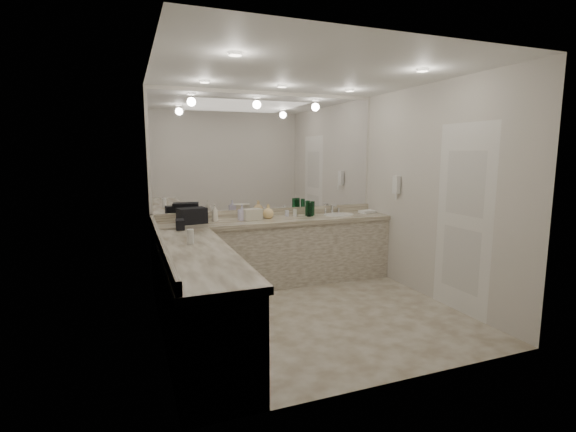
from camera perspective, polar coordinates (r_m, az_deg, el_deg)
name	(u,v)px	position (r m, az deg, el deg)	size (l,w,h in m)	color
floor	(312,314)	(4.77, 3.31, -13.25)	(3.20, 3.20, 0.00)	#BCB3A1
ceiling	(314,71)	(4.50, 3.62, 19.15)	(3.20, 3.20, 0.00)	white
wall_back	(269,187)	(5.84, -2.66, 3.95)	(3.20, 0.02, 2.60)	beige
wall_left	(156,205)	(4.06, -17.55, 1.49)	(0.02, 3.00, 2.60)	beige
wall_right	(434,193)	(5.32, 19.37, 3.00)	(0.02, 3.00, 2.60)	beige
vanity_back_base	(276,253)	(5.71, -1.65, -5.13)	(3.20, 0.60, 0.84)	beige
vanity_back_top	(276,221)	(5.61, -1.63, -0.68)	(3.20, 0.64, 0.06)	beige
vanity_left_base	(197,302)	(4.00, -12.31, -11.39)	(0.60, 2.40, 0.84)	beige
vanity_left_top	(197,254)	(3.88, -12.38, -5.11)	(0.64, 2.42, 0.06)	beige
backsplash_back	(269,212)	(5.87, -2.58, 0.52)	(3.20, 0.04, 0.10)	beige
backsplash_left	(160,241)	(4.12, -17.05, -3.33)	(0.04, 3.00, 0.10)	beige
mirror_back	(269,153)	(5.81, -2.66, 8.61)	(3.12, 0.01, 1.55)	white
mirror_left	(155,153)	(4.04, -17.69, 8.20)	(0.01, 2.92, 1.55)	white
sink	(339,215)	(5.99, 6.94, 0.11)	(0.44, 0.44, 0.03)	white
faucet	(332,208)	(6.16, 6.03, 1.07)	(0.24, 0.16, 0.14)	silver
wall_phone	(396,185)	(5.84, 14.61, 4.16)	(0.06, 0.10, 0.24)	white
door	(463,220)	(4.97, 22.83, -0.46)	(0.02, 0.82, 2.10)	white
black_toiletry_bag	(192,216)	(5.34, -13.00, 0.02)	(0.34, 0.21, 0.19)	black
black_bag_spill	(180,225)	(4.96, -14.54, -1.17)	(0.09, 0.20, 0.11)	black
cream_cosmetic_case	(252,215)	(5.51, -5.00, 0.20)	(0.25, 0.15, 0.14)	beige
hand_towel	(367,212)	(6.25, 10.77, 0.58)	(0.22, 0.15, 0.04)	white
lotion_left	(190,236)	(4.14, -13.21, -2.72)	(0.07, 0.07, 0.16)	white
soap_bottle_a	(215,213)	(5.44, -9.97, 0.41)	(0.09, 0.09, 0.22)	white
soap_bottle_b	(242,212)	(5.48, -6.31, 0.48)	(0.09, 0.10, 0.21)	white
soap_bottle_c	(268,211)	(5.62, -2.72, 0.64)	(0.15, 0.15, 0.19)	#FFD78B
green_bottle_0	(309,209)	(5.78, 2.89, 0.92)	(0.06, 0.06, 0.20)	#14572B
green_bottle_1	(308,208)	(5.87, 2.69, 1.09)	(0.06, 0.06, 0.21)	#14572B
green_bottle_2	(311,210)	(5.83, 3.14, 0.88)	(0.07, 0.07, 0.18)	#14572B
green_bottle_3	(312,208)	(5.92, 3.36, 1.07)	(0.06, 0.06, 0.20)	#14572B
amenity_bottle_0	(190,217)	(5.49, -13.21, -0.16)	(0.04, 0.04, 0.12)	white
amenity_bottle_1	(287,213)	(5.81, -0.14, 0.38)	(0.06, 0.06, 0.09)	silver
amenity_bottle_2	(246,216)	(5.58, -5.80, 0.01)	(0.05, 0.05, 0.09)	#E0B28C
amenity_bottle_3	(295,213)	(5.79, 0.94, 0.44)	(0.05, 0.05, 0.10)	white
amenity_bottle_4	(252,216)	(5.59, -4.99, 0.04)	(0.06, 0.06, 0.09)	silver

